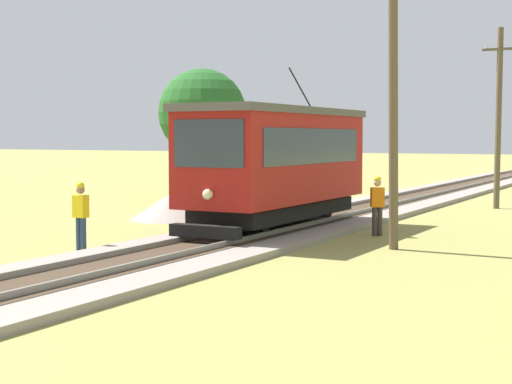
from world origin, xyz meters
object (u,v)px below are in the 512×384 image
Objects in this scene: utility_pole_mid at (498,116)px; second_worker at (377,203)px; utility_pole_near_tram at (393,85)px; red_tram at (277,161)px; track_worker at (81,213)px; gravel_pile at (175,205)px; tree_horizon at (202,113)px.

utility_pole_mid is 11.36m from second_worker.
utility_pole_mid is (-0.00, 13.61, -0.49)m from utility_pole_near_tram.
track_worker is at bearing -116.65° from red_tram.
gravel_pile is at bearing -130.94° from second_worker.
utility_pole_mid is at bearing 46.77° from gravel_pile.
track_worker is (-2.84, -5.67, -1.21)m from red_tram.
gravel_pile is 7.90m from track_worker.
utility_pole_near_tram is 13.62m from utility_pole_mid.
utility_pole_mid is 14.12m from tree_horizon.
utility_pole_mid is at bearing -17.24° from track_worker.
red_tram reaches higher than track_worker.
utility_pole_mid is at bearing 139.98° from second_worker.
tree_horizon is (-14.11, 13.49, -0.17)m from utility_pole_near_tram.
utility_pole_near_tram reaches higher than track_worker.
utility_pole_near_tram is 4.68× the size of second_worker.
second_worker is (5.75, 6.49, 0.00)m from track_worker.
utility_pole_mid is 2.33× the size of gravel_pile.
red_tram is 3.26m from second_worker.
tree_horizon is at bearing 136.29° from utility_pole_near_tram.
red_tram is at bearing 156.26° from utility_pole_near_tram.
utility_pole_near_tram reaches higher than tree_horizon.
utility_pole_near_tram reaches higher than second_worker.
utility_pole_mid is 4.13× the size of track_worker.
utility_pole_near_tram is 4.68× the size of track_worker.
utility_pole_mid reaches higher than red_tram.
second_worker is (2.91, 0.82, -1.21)m from red_tram.
gravel_pile is at bearing 20.86° from track_worker.
second_worker is at bearing 15.73° from red_tram.
utility_pole_mid is 4.13× the size of second_worker.
track_worker is at bearing -67.88° from tree_horizon.
red_tram reaches higher than second_worker.
gravel_pile is (-9.25, 3.77, -3.76)m from utility_pole_near_tram.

